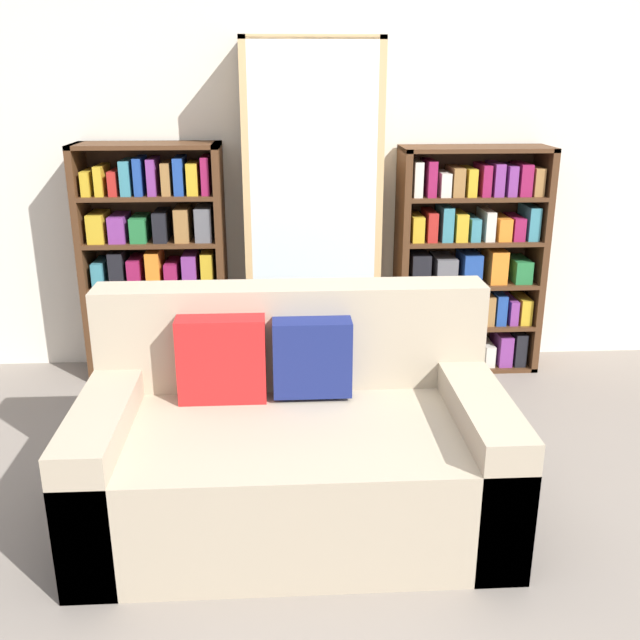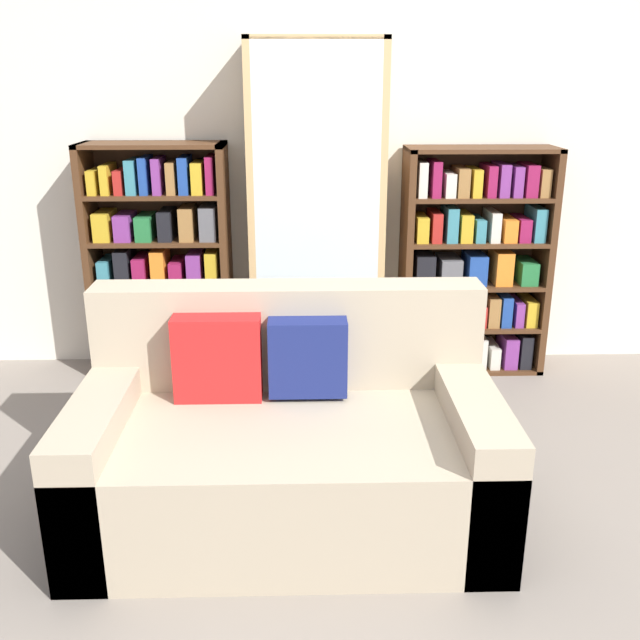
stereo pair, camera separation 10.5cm
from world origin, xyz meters
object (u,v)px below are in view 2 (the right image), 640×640
display_cabinet (316,216)px  wine_bottle (393,409)px  couch (288,445)px  bookshelf_left (161,266)px  bookshelf_right (473,267)px

display_cabinet → wine_bottle: (0.37, -0.87, -0.82)m
couch → wine_bottle: 0.86m
bookshelf_left → wine_bottle: bearing=-34.4°
display_cabinet → bookshelf_right: bearing=1.0°
display_cabinet → wine_bottle: size_ratio=5.61×
wine_bottle → bookshelf_left: bearing=145.6°
bookshelf_right → wine_bottle: bearing=-123.2°
bookshelf_left → wine_bottle: (1.29, -0.88, -0.52)m
bookshelf_right → wine_bottle: 1.17m
bookshelf_left → bookshelf_right: bookshelf_left is taller
couch → bookshelf_left: (-0.77, 1.55, 0.36)m
bookshelf_right → wine_bottle: (-0.58, -0.88, -0.50)m
couch → display_cabinet: 1.67m
couch → bookshelf_left: bearing=116.5°
bookshelf_left → bookshelf_right: size_ratio=1.02×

